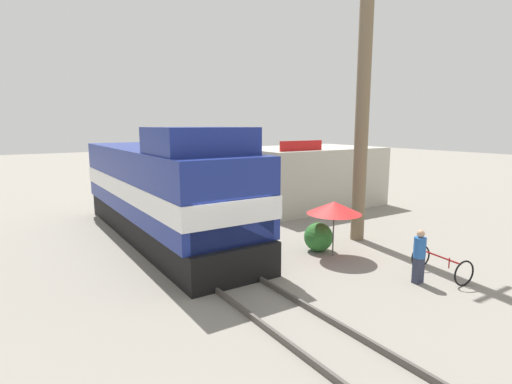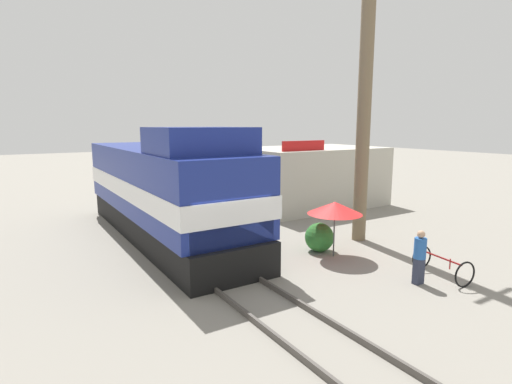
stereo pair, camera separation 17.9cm
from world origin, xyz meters
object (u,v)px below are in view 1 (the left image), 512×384
Objects in this scene: utility_pole at (363,94)px; person_bystander at (419,255)px; bicycle at (441,264)px; vendor_umbrella at (334,208)px; billboard_sign at (301,158)px; locomotive at (164,191)px.

utility_pole is 6.59m from person_bystander.
vendor_umbrella is at bearing 123.13° from bicycle.
utility_pole is 3.01× the size of billboard_sign.
person_bystander is (-2.60, -8.55, -2.05)m from billboard_sign.
bicycle is at bearing -102.01° from utility_pole.
utility_pole is 4.66m from vendor_umbrella.
bicycle is at bearing -4.32° from person_bystander.
bicycle is at bearing -100.55° from billboard_sign.
utility_pole is at bearing -33.31° from locomotive.
vendor_umbrella is (4.11, -5.18, -0.23)m from locomotive.
locomotive is 7.74× the size of person_bystander.
utility_pole reaches higher than person_bystander.
vendor_umbrella is at bearing -51.56° from locomotive.
utility_pole is 5.29m from billboard_sign.
locomotive is at bearing 146.69° from utility_pole.
bicycle is (1.00, -0.08, -0.46)m from person_bystander.
billboard_sign is at bearing 2.16° from locomotive.
billboard_sign reaches higher than vendor_umbrella.
utility_pole reaches higher than vendor_umbrella.
utility_pole is 6.78m from bicycle.
billboard_sign reaches higher than person_bystander.
utility_pole reaches higher than bicycle.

